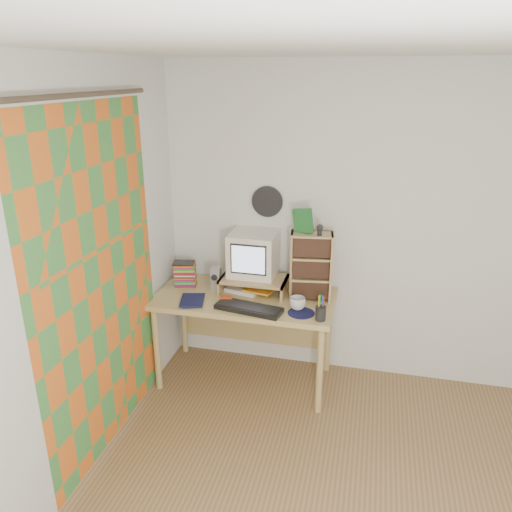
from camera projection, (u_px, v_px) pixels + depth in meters
The scene contains 21 objects.
ceiling at pixel (418, 41), 1.81m from camera, with size 3.50×3.50×0.00m, color white.
back_wall at pixel (386, 231), 3.84m from camera, with size 3.50×3.50×0.00m, color silver.
left_wall at pixel (45, 304), 2.62m from camera, with size 3.50×3.50×0.00m, color silver.
curtain at pixel (101, 286), 3.09m from camera, with size 2.20×2.20×0.00m, color #D3611D.
wall_disc at pixel (267, 202), 3.96m from camera, with size 0.25×0.25×0.02m, color black.
desk at pixel (247, 308), 4.00m from camera, with size 1.40×0.70×0.75m.
monitor_riser at pixel (254, 281), 3.95m from camera, with size 0.52×0.30×0.12m.
crt_monitor at pixel (253, 255), 3.93m from camera, with size 0.36×0.36×0.34m, color silver.
speaker_left at pixel (216, 279), 3.97m from camera, with size 0.07×0.07×0.20m, color #9D9DA1.
speaker_right at pixel (296, 285), 3.84m from camera, with size 0.08×0.08×0.21m, color #9D9DA1.
keyboard at pixel (249, 308), 3.66m from camera, with size 0.50×0.17×0.03m, color black.
dvd_stack at pixel (185, 271), 4.07m from camera, with size 0.17×0.12×0.24m, color brown, non-canonical shape.
cd_rack at pixel (311, 266), 3.78m from camera, with size 0.31×0.17×0.52m, color tan.
mug at pixel (298, 303), 3.67m from camera, with size 0.12×0.12×0.09m, color silver.
diary at pixel (181, 299), 3.80m from camera, with size 0.22×0.16×0.04m, color #10153D.
mousepad at pixel (301, 313), 3.62m from camera, with size 0.20×0.20×0.00m, color black.
pen_cup at pixel (321, 311), 3.50m from camera, with size 0.07×0.07×0.15m, color black, non-canonical shape.
papers at pixel (250, 289), 3.98m from camera, with size 0.26×0.19×0.04m, color white, non-canonical shape.
red_box at pixel (226, 300), 3.79m from camera, with size 0.09×0.05×0.04m, color #C33C14.
game_box at pixel (303, 221), 3.67m from camera, with size 0.14×0.03×0.18m, color #1A5C26.
webcam at pixel (320, 230), 3.63m from camera, with size 0.05×0.05×0.09m, color black, non-canonical shape.
Camera 1 is at (-0.11, -2.05, 2.39)m, focal length 35.00 mm.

